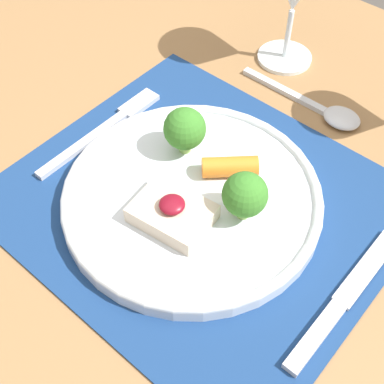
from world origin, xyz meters
TOP-DOWN VIEW (x-y plane):
  - dining_table at (0.00, 0.00)m, footprint 1.50×0.99m
  - placemat at (0.00, 0.00)m, footprint 0.42×0.37m
  - dinner_plate at (-0.01, -0.01)m, footprint 0.29×0.29m
  - fork at (-0.17, 0.02)m, footprint 0.02×0.20m
  - knife at (0.19, -0.01)m, footprint 0.02×0.20m
  - spoon at (0.03, 0.22)m, footprint 0.18×0.04m

SIDE VIEW (x-z plane):
  - dining_table at x=0.00m, z-range 0.30..1.07m
  - placemat at x=0.00m, z-range 0.77..0.78m
  - spoon at x=0.03m, z-range 0.77..0.79m
  - fork at x=-0.17m, z-range 0.78..0.78m
  - knife at x=0.19m, z-range 0.78..0.79m
  - dinner_plate at x=-0.01m, z-range 0.76..0.83m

